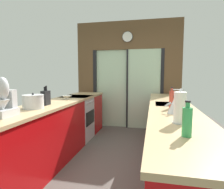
{
  "coord_description": "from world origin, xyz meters",
  "views": [
    {
      "loc": [
        0.65,
        -2.43,
        1.36
      ],
      "look_at": [
        -0.06,
        0.83,
        1.02
      ],
      "focal_mm": 30.41,
      "sensor_mm": 36.0,
      "label": 1
    }
  ],
  "objects_px": {
    "oven_range": "(77,118)",
    "mixing_bowl_far": "(67,97)",
    "knife_block": "(46,98)",
    "soap_bottle_far": "(172,99)",
    "stand_mixer": "(4,101)",
    "kettle": "(175,105)",
    "soap_bottle_near": "(187,121)",
    "paper_towel_roll": "(180,108)",
    "stock_pot": "(33,102)"
  },
  "relations": [
    {
      "from": "soap_bottle_near",
      "to": "soap_bottle_far",
      "type": "distance_m",
      "value": 1.18
    },
    {
      "from": "oven_range",
      "to": "paper_towel_roll",
      "type": "relative_size",
      "value": 2.9
    },
    {
      "from": "stock_pot",
      "to": "soap_bottle_near",
      "type": "distance_m",
      "value": 1.95
    },
    {
      "from": "knife_block",
      "to": "stand_mixer",
      "type": "distance_m",
      "value": 0.79
    },
    {
      "from": "mixing_bowl_far",
      "to": "knife_block",
      "type": "xyz_separation_m",
      "value": [
        0.0,
        -0.69,
        0.07
      ]
    },
    {
      "from": "mixing_bowl_far",
      "to": "soap_bottle_far",
      "type": "bearing_deg",
      "value": -18.46
    },
    {
      "from": "knife_block",
      "to": "paper_towel_roll",
      "type": "distance_m",
      "value": 1.91
    },
    {
      "from": "stand_mixer",
      "to": "paper_towel_roll",
      "type": "bearing_deg",
      "value": 2.84
    },
    {
      "from": "mixing_bowl_far",
      "to": "stand_mixer",
      "type": "distance_m",
      "value": 1.48
    },
    {
      "from": "soap_bottle_far",
      "to": "mixing_bowl_far",
      "type": "bearing_deg",
      "value": 161.54
    },
    {
      "from": "oven_range",
      "to": "soap_bottle_far",
      "type": "xyz_separation_m",
      "value": [
        1.8,
        -1.1,
        0.59
      ]
    },
    {
      "from": "oven_range",
      "to": "kettle",
      "type": "xyz_separation_m",
      "value": [
        1.8,
        -1.43,
        0.56
      ]
    },
    {
      "from": "oven_range",
      "to": "soap_bottle_near",
      "type": "bearing_deg",
      "value": -51.65
    },
    {
      "from": "stock_pot",
      "to": "oven_range",
      "type": "bearing_deg",
      "value": 90.71
    },
    {
      "from": "soap_bottle_far",
      "to": "paper_towel_roll",
      "type": "height_order",
      "value": "paper_towel_roll"
    },
    {
      "from": "kettle",
      "to": "soap_bottle_near",
      "type": "relative_size",
      "value": 0.92
    },
    {
      "from": "knife_block",
      "to": "stock_pot",
      "type": "height_order",
      "value": "knife_block"
    },
    {
      "from": "knife_block",
      "to": "mixing_bowl_far",
      "type": "bearing_deg",
      "value": 90.0
    },
    {
      "from": "soap_bottle_near",
      "to": "kettle",
      "type": "bearing_deg",
      "value": 89.84
    },
    {
      "from": "mixing_bowl_far",
      "to": "soap_bottle_near",
      "type": "relative_size",
      "value": 0.71
    },
    {
      "from": "kettle",
      "to": "soap_bottle_far",
      "type": "height_order",
      "value": "soap_bottle_far"
    },
    {
      "from": "mixing_bowl_far",
      "to": "soap_bottle_far",
      "type": "xyz_separation_m",
      "value": [
        1.78,
        -0.59,
        0.09
      ]
    },
    {
      "from": "soap_bottle_far",
      "to": "stock_pot",
      "type": "bearing_deg",
      "value": -167.56
    },
    {
      "from": "knife_block",
      "to": "kettle",
      "type": "bearing_deg",
      "value": -7.6
    },
    {
      "from": "mixing_bowl_far",
      "to": "stock_pot",
      "type": "relative_size",
      "value": 0.68
    },
    {
      "from": "mixing_bowl_far",
      "to": "kettle",
      "type": "xyz_separation_m",
      "value": [
        1.78,
        -0.93,
        0.06
      ]
    },
    {
      "from": "kettle",
      "to": "paper_towel_roll",
      "type": "height_order",
      "value": "paper_towel_roll"
    },
    {
      "from": "oven_range",
      "to": "paper_towel_roll",
      "type": "xyz_separation_m",
      "value": [
        1.8,
        -1.89,
        0.61
      ]
    },
    {
      "from": "kettle",
      "to": "soap_bottle_near",
      "type": "xyz_separation_m",
      "value": [
        -0.0,
        -0.85,
        0.02
      ]
    },
    {
      "from": "mixing_bowl_far",
      "to": "knife_block",
      "type": "distance_m",
      "value": 0.69
    },
    {
      "from": "kettle",
      "to": "stock_pot",
      "type": "bearing_deg",
      "value": -178.04
    },
    {
      "from": "kettle",
      "to": "soap_bottle_far",
      "type": "bearing_deg",
      "value": 90.4
    },
    {
      "from": "knife_block",
      "to": "soap_bottle_far",
      "type": "distance_m",
      "value": 1.78
    },
    {
      "from": "stand_mixer",
      "to": "knife_block",
      "type": "bearing_deg",
      "value": 90.0
    },
    {
      "from": "oven_range",
      "to": "stock_pot",
      "type": "relative_size",
      "value": 3.38
    },
    {
      "from": "mixing_bowl_far",
      "to": "soap_bottle_far",
      "type": "height_order",
      "value": "soap_bottle_far"
    },
    {
      "from": "stand_mixer",
      "to": "soap_bottle_near",
      "type": "height_order",
      "value": "stand_mixer"
    },
    {
      "from": "oven_range",
      "to": "soap_bottle_far",
      "type": "bearing_deg",
      "value": -31.37
    },
    {
      "from": "stock_pot",
      "to": "knife_block",
      "type": "bearing_deg",
      "value": 89.99
    },
    {
      "from": "soap_bottle_near",
      "to": "stock_pot",
      "type": "bearing_deg",
      "value": 156.23
    },
    {
      "from": "oven_range",
      "to": "soap_bottle_near",
      "type": "distance_m",
      "value": 2.96
    },
    {
      "from": "stock_pot",
      "to": "paper_towel_roll",
      "type": "distance_m",
      "value": 1.83
    },
    {
      "from": "stand_mixer",
      "to": "soap_bottle_far",
      "type": "distance_m",
      "value": 1.99
    },
    {
      "from": "oven_range",
      "to": "stand_mixer",
      "type": "bearing_deg",
      "value": -89.47
    },
    {
      "from": "soap_bottle_near",
      "to": "soap_bottle_far",
      "type": "relative_size",
      "value": 0.92
    },
    {
      "from": "oven_range",
      "to": "paper_towel_roll",
      "type": "height_order",
      "value": "paper_towel_roll"
    },
    {
      "from": "stand_mixer",
      "to": "stock_pot",
      "type": "height_order",
      "value": "stand_mixer"
    },
    {
      "from": "oven_range",
      "to": "mixing_bowl_far",
      "type": "relative_size",
      "value": 4.99
    },
    {
      "from": "kettle",
      "to": "oven_range",
      "type": "bearing_deg",
      "value": 141.58
    },
    {
      "from": "oven_range",
      "to": "stock_pot",
      "type": "height_order",
      "value": "stock_pot"
    }
  ]
}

